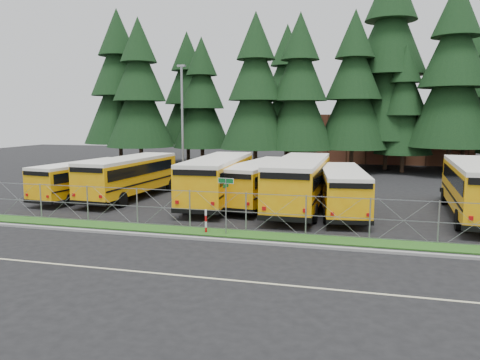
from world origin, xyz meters
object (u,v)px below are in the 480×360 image
bus_3 (219,181)px  street_sign (226,194)px  bus_6 (342,191)px  bus_4 (263,183)px  bus_5 (300,184)px  bus_0 (87,180)px  striped_bollard (206,221)px  light_standard (182,119)px  bus_east (477,190)px  bus_1 (132,178)px

bus_3 → street_sign: (2.75, -7.73, 0.48)m
bus_3 → bus_6: bus_3 is taller
bus_3 → bus_4: bus_3 is taller
bus_3 → street_sign: 8.22m
bus_3 → bus_5: 5.43m
bus_0 → striped_bollard: bus_0 is taller
light_standard → bus_6: bearing=-35.6°
bus_6 → bus_5: bearing=162.4°
bus_5 → bus_east: (10.02, 0.13, 0.02)m
bus_0 → street_sign: size_ratio=3.51×
bus_4 → bus_5: bus_5 is taller
bus_0 → bus_3: bus_3 is taller
bus_6 → bus_east: bearing=-3.3°
bus_3 → bus_6: (7.96, -1.00, -0.21)m
bus_east → street_sign: size_ratio=4.38×
bus_0 → light_standard: size_ratio=0.97×
bus_6 → light_standard: size_ratio=1.01×
bus_5 → striped_bollard: size_ratio=10.15×
bus_6 → street_sign: bearing=-135.4°
street_sign → light_standard: bearing=118.0°
bus_3 → bus_east: bus_east is taller
bus_1 → bus_6: (14.59, -1.52, -0.12)m
bus_3 → bus_5: bus_5 is taller
bus_3 → striped_bollard: bearing=-80.6°
bus_0 → bus_1: (3.14, 0.78, 0.17)m
street_sign → light_standard: size_ratio=0.28×
bus_4 → bus_east: bearing=3.3°
bus_east → bus_0: bearing=-176.9°
bus_5 → street_sign: bearing=-109.8°
light_standard → bus_5: bearing=-39.8°
bus_1 → bus_east: bus_east is taller
bus_0 → bus_6: 17.75m
bus_east → street_sign: 14.64m
light_standard → bus_east: bearing=-23.8°
bus_1 → bus_east: (22.05, -0.94, 0.15)m
bus_1 → bus_4: (9.42, 0.04, -0.06)m
bus_5 → light_standard: bearing=140.7°
bus_1 → striped_bollard: size_ratio=9.31×
bus_5 → striped_bollard: bearing=-117.0°
bus_4 → light_standard: light_standard is taller
bus_1 → bus_east: size_ratio=0.91×
bus_3 → bus_5: size_ratio=0.98×
bus_0 → bus_6: (17.73, -0.75, 0.05)m
bus_3 → striped_bollard: size_ratio=9.90×
bus_4 → light_standard: 13.07m
bus_0 → street_sign: bearing=-23.5°
bus_3 → street_sign: size_ratio=4.23×
bus_east → striped_bollard: bearing=-148.7°
bus_4 → bus_0: bearing=-168.5°
bus_4 → striped_bollard: size_ratio=8.94×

